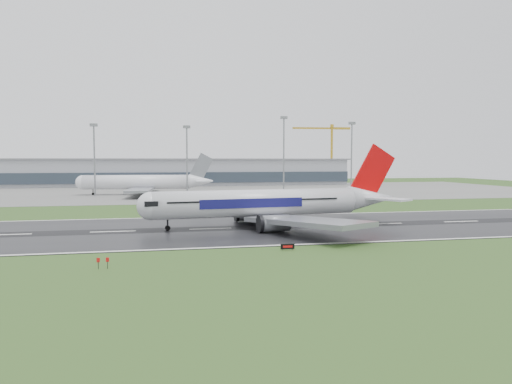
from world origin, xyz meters
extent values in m
plane|color=#2B4B1B|center=(0.00, 0.00, 0.00)|extent=(520.00, 520.00, 0.00)
cube|color=black|center=(0.00, 0.00, 0.05)|extent=(400.00, 45.00, 0.10)
cube|color=slate|center=(0.00, 125.00, 0.04)|extent=(400.00, 130.00, 0.08)
cube|color=#91949C|center=(0.00, 185.00, 7.50)|extent=(240.00, 36.00, 15.00)
cylinder|color=gray|center=(-16.64, 100.00, 14.17)|extent=(0.64, 0.64, 28.34)
cylinder|color=gray|center=(20.53, 100.00, 14.05)|extent=(0.64, 0.64, 28.10)
cylinder|color=gray|center=(62.62, 100.00, 16.37)|extent=(0.64, 0.64, 32.73)
cylinder|color=gray|center=(94.27, 100.00, 15.40)|extent=(0.64, 0.64, 30.80)
camera|label=1|loc=(9.86, -98.98, 14.64)|focal=32.83mm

